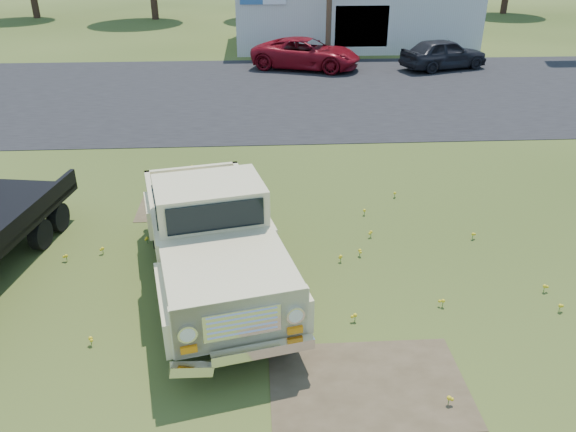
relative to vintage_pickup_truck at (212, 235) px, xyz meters
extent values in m
plane|color=#2E4014|center=(0.99, 0.05, -1.09)|extent=(140.00, 140.00, 0.00)
cube|color=black|center=(0.99, 15.05, -1.09)|extent=(90.00, 14.00, 0.02)
cube|color=#463A25|center=(2.49, -2.95, -1.09)|extent=(3.00, 2.00, 0.01)
cube|color=#463A25|center=(-1.01, 3.55, -1.09)|extent=(2.20, 1.60, 0.01)
cube|color=beige|center=(6.99, 27.05, 0.91)|extent=(14.00, 8.00, 4.00)
cube|color=black|center=(6.99, 23.10, 0.51)|extent=(3.00, 0.10, 2.20)
imported|color=maroon|center=(3.58, 19.71, -0.33)|extent=(5.99, 4.25, 1.52)
imported|color=black|center=(10.55, 19.23, -0.32)|extent=(4.83, 3.15, 1.53)
camera|label=1|loc=(0.87, -9.36, 5.06)|focal=35.00mm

